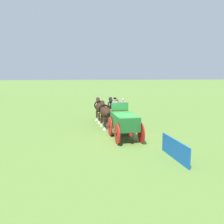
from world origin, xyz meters
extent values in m
plane|color=olive|center=(0.00, 0.00, 0.00)|extent=(220.00, 220.00, 0.00)
cube|color=#236B2D|center=(0.00, 0.00, 1.28)|extent=(3.06, 1.84, 0.98)
cube|color=brown|center=(1.68, 0.24, 1.81)|extent=(0.74, 1.37, 0.12)
cube|color=#236B2D|center=(2.07, 0.29, 1.14)|extent=(0.40, 1.18, 0.60)
cube|color=#236B2D|center=(1.38, 0.19, 2.15)|extent=(0.24, 1.30, 0.55)
cube|color=red|center=(0.00, 0.00, 0.69)|extent=(3.16, 0.60, 0.16)
cylinder|color=red|center=(1.03, 0.98, 0.69)|extent=(1.38, 0.27, 1.38)
cylinder|color=black|center=(1.03, 0.98, 0.69)|extent=(0.22, 0.21, 0.20)
cylinder|color=red|center=(1.26, -0.66, 0.69)|extent=(1.38, 0.27, 1.38)
cylinder|color=black|center=(1.26, -0.66, 0.69)|extent=(0.22, 0.21, 0.20)
cylinder|color=red|center=(-1.26, 0.66, 0.69)|extent=(1.38, 0.27, 1.38)
cylinder|color=black|center=(-1.26, 0.66, 0.69)|extent=(0.22, 0.21, 0.20)
cylinder|color=red|center=(-1.03, -0.98, 0.69)|extent=(1.38, 0.27, 1.38)
cylinder|color=black|center=(-1.03, -0.98, 0.69)|extent=(0.22, 0.21, 0.20)
cylinder|color=brown|center=(2.72, 0.38, 0.74)|extent=(2.59, 0.46, 0.10)
cube|color=#2D2D33|center=(1.75, 0.57, 1.95)|extent=(0.44, 0.37, 0.16)
cube|color=silver|center=(1.63, 0.55, 2.23)|extent=(0.29, 0.39, 0.55)
sphere|color=tan|center=(1.63, 0.55, 2.61)|extent=(0.22, 0.22, 0.22)
cylinder|color=black|center=(1.63, 0.55, 2.74)|extent=(0.24, 0.24, 0.08)
cube|color=#BCB293|center=(1.84, -0.06, 1.95)|extent=(0.44, 0.37, 0.16)
cube|color=silver|center=(1.72, -0.08, 2.23)|extent=(0.29, 0.39, 0.55)
sphere|color=tan|center=(1.72, -0.08, 2.61)|extent=(0.22, 0.22, 0.22)
ellipsoid|color=#331E14|center=(3.52, 1.15, 1.35)|extent=(2.12, 1.19, 0.92)
cylinder|color=#331E14|center=(4.18, 1.50, 0.62)|extent=(0.18, 0.18, 0.67)
cone|color=silver|center=(4.18, 1.50, 0.14)|extent=(0.30, 0.30, 0.29)
cylinder|color=#331E14|center=(4.25, 1.00, 0.62)|extent=(0.18, 0.18, 0.67)
cone|color=silver|center=(4.25, 1.00, 0.14)|extent=(0.30, 0.30, 0.29)
cylinder|color=#331E14|center=(2.78, 1.30, 0.62)|extent=(0.18, 0.18, 0.67)
cone|color=silver|center=(2.78, 1.30, 0.14)|extent=(0.30, 0.30, 0.29)
cylinder|color=#331E14|center=(2.85, 0.80, 0.62)|extent=(0.18, 0.18, 0.67)
cone|color=silver|center=(2.85, 0.80, 0.14)|extent=(0.30, 0.30, 0.29)
cylinder|color=#331E14|center=(4.78, 1.33, 1.74)|extent=(0.98, 0.49, 0.81)
ellipsoid|color=#331E14|center=(5.14, 1.38, 2.00)|extent=(0.63, 0.34, 0.32)
cube|color=silver|center=(5.42, 1.42, 2.00)|extent=(0.07, 0.11, 0.24)
torus|color=black|center=(4.41, 1.28, 1.45)|extent=(0.25, 0.95, 0.94)
cylinder|color=black|center=(2.47, 1.00, 1.05)|extent=(0.14, 0.14, 0.80)
ellipsoid|color=brown|center=(3.70, -0.14, 1.45)|extent=(2.13, 1.14, 0.87)
cylinder|color=brown|center=(4.37, 0.20, 0.70)|extent=(0.18, 0.18, 0.76)
cone|color=silver|center=(4.37, 0.20, 0.16)|extent=(0.30, 0.30, 0.32)
cylinder|color=brown|center=(4.43, -0.27, 0.70)|extent=(0.18, 0.18, 0.76)
cone|color=silver|center=(4.43, -0.27, 0.16)|extent=(0.30, 0.30, 0.32)
cylinder|color=brown|center=(2.96, 0.00, 0.70)|extent=(0.18, 0.18, 0.76)
cone|color=silver|center=(2.96, 0.00, 0.16)|extent=(0.30, 0.30, 0.32)
cylinder|color=brown|center=(3.03, -0.47, 0.70)|extent=(0.18, 0.18, 0.76)
cone|color=silver|center=(3.03, -0.47, 0.16)|extent=(0.30, 0.30, 0.32)
cylinder|color=brown|center=(4.97, 0.04, 1.84)|extent=(0.98, 0.49, 0.81)
ellipsoid|color=brown|center=(5.33, 0.09, 2.10)|extent=(0.63, 0.34, 0.32)
cube|color=silver|center=(5.61, 0.13, 2.10)|extent=(0.07, 0.11, 0.24)
torus|color=black|center=(4.60, -0.01, 1.55)|extent=(0.24, 0.91, 0.90)
cylinder|color=black|center=(2.64, -0.28, 1.15)|extent=(0.14, 0.14, 0.80)
ellipsoid|color=#331E14|center=(6.09, 1.51, 1.36)|extent=(2.01, 1.19, 0.94)
cylinder|color=#331E14|center=(6.71, 1.86, 0.62)|extent=(0.18, 0.18, 0.67)
cone|color=silver|center=(6.71, 1.86, 0.14)|extent=(0.30, 0.30, 0.29)
cylinder|color=#331E14|center=(6.79, 1.35, 0.62)|extent=(0.18, 0.18, 0.67)
cone|color=silver|center=(6.79, 1.35, 0.14)|extent=(0.30, 0.30, 0.29)
cylinder|color=#331E14|center=(5.40, 1.68, 0.62)|extent=(0.18, 0.18, 0.67)
cone|color=silver|center=(5.40, 1.68, 0.14)|extent=(0.30, 0.30, 0.29)
cylinder|color=#331E14|center=(5.47, 1.17, 0.62)|extent=(0.18, 0.18, 0.67)
cone|color=silver|center=(5.47, 1.17, 0.14)|extent=(0.30, 0.30, 0.29)
cylinder|color=#331E14|center=(7.30, 1.68, 1.76)|extent=(0.98, 0.49, 0.81)
ellipsoid|color=#331E14|center=(7.67, 1.74, 2.01)|extent=(0.63, 0.34, 0.32)
cube|color=silver|center=(7.95, 1.77, 2.01)|extent=(0.07, 0.11, 0.24)
torus|color=black|center=(6.94, 1.63, 1.46)|extent=(0.25, 0.97, 0.96)
cylinder|color=black|center=(5.10, 1.37, 1.06)|extent=(0.14, 0.14, 0.80)
ellipsoid|color=black|center=(6.27, 0.23, 1.36)|extent=(2.16, 1.12, 0.84)
cylinder|color=black|center=(6.96, 0.56, 0.65)|extent=(0.18, 0.18, 0.70)
cone|color=silver|center=(6.96, 0.56, 0.15)|extent=(0.30, 0.30, 0.30)
cylinder|color=black|center=(7.02, 0.10, 0.65)|extent=(0.18, 0.18, 0.70)
cone|color=silver|center=(7.02, 0.10, 0.15)|extent=(0.30, 0.30, 0.30)
cylinder|color=black|center=(5.52, 0.35, 0.65)|extent=(0.18, 0.18, 0.70)
cone|color=silver|center=(5.52, 0.35, 0.15)|extent=(0.30, 0.30, 0.30)
cylinder|color=black|center=(5.59, -0.10, 0.65)|extent=(0.18, 0.18, 0.70)
cone|color=silver|center=(5.59, -0.10, 0.15)|extent=(0.30, 0.30, 0.30)
cylinder|color=black|center=(7.56, 0.41, 1.75)|extent=(0.98, 0.49, 0.81)
ellipsoid|color=black|center=(7.92, 0.46, 2.00)|extent=(0.63, 0.34, 0.32)
cube|color=silver|center=(8.20, 0.50, 2.00)|extent=(0.07, 0.11, 0.24)
torus|color=black|center=(7.19, 0.36, 1.46)|extent=(0.24, 0.88, 0.88)
cylinder|color=black|center=(5.20, 0.08, 1.06)|extent=(0.14, 0.14, 0.80)
cube|color=#1959B2|center=(-4.24, -2.23, 0.55)|extent=(3.18, 0.51, 1.10)
camera|label=1|loc=(-16.96, 2.21, 4.83)|focal=39.69mm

